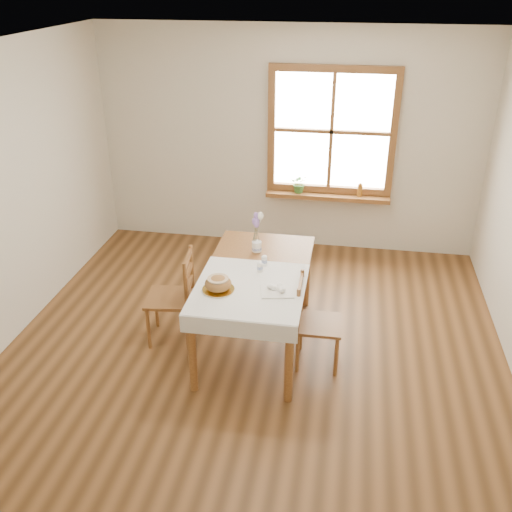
{
  "coord_description": "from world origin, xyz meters",
  "views": [
    {
      "loc": [
        0.75,
        -4.01,
        3.13
      ],
      "look_at": [
        0.0,
        0.3,
        0.9
      ],
      "focal_mm": 40.0,
      "sensor_mm": 36.0,
      "label": 1
    }
  ],
  "objects": [
    {
      "name": "salt_shaker",
      "position": [
        0.04,
        0.28,
        0.81
      ],
      "size": [
        0.05,
        0.05,
        0.09
      ],
      "primitive_type": "cylinder",
      "rotation": [
        0.0,
        0.0,
        -0.02
      ],
      "color": "white",
      "rests_on": "table_linen"
    },
    {
      "name": "chair_left",
      "position": [
        -0.79,
        0.24,
        0.44
      ],
      "size": [
        0.48,
        0.46,
        0.89
      ],
      "primitive_type": null,
      "rotation": [
        0.0,
        0.0,
        -1.45
      ],
      "color": "#925E2D",
      "rests_on": "ground"
    },
    {
      "name": "lavender_bouquet",
      "position": [
        -0.06,
        0.67,
        1.0
      ],
      "size": [
        0.16,
        0.16,
        0.3
      ],
      "primitive_type": null,
      "color": "#8361AC",
      "rests_on": "flower_vase"
    },
    {
      "name": "chair_right",
      "position": [
        0.58,
        0.1,
        0.41
      ],
      "size": [
        0.41,
        0.39,
        0.82
      ],
      "primitive_type": null,
      "rotation": [
        0.0,
        0.0,
        1.58
      ],
      "color": "#925E2D",
      "rests_on": "ground"
    },
    {
      "name": "table_linen",
      "position": [
        0.0,
        -0.0,
        0.76
      ],
      "size": [
        0.91,
        0.99,
        0.01
      ],
      "primitive_type": "cube",
      "color": "white",
      "rests_on": "dining_table"
    },
    {
      "name": "window",
      "position": [
        0.5,
        2.47,
        1.45
      ],
      "size": [
        1.46,
        0.08,
        1.46
      ],
      "color": "#925E2D",
      "rests_on": "ground"
    },
    {
      "name": "pepper_shaker",
      "position": [
        0.06,
        0.41,
        0.81
      ],
      "size": [
        0.06,
        0.06,
        0.1
      ],
      "primitive_type": "cylinder",
      "rotation": [
        0.0,
        0.0,
        0.28
      ],
      "color": "white",
      "rests_on": "table_linen"
    },
    {
      "name": "room_walls",
      "position": [
        0.0,
        0.0,
        1.71
      ],
      "size": [
        4.6,
        5.1,
        2.65
      ],
      "color": "beige",
      "rests_on": "ground"
    },
    {
      "name": "potted_plant",
      "position": [
        0.16,
        2.4,
        0.8
      ],
      "size": [
        0.21,
        0.23,
        0.18
      ],
      "primitive_type": "imported",
      "rotation": [
        0.0,
        0.0,
        0.03
      ],
      "color": "#3D722D",
      "rests_on": "window_sill"
    },
    {
      "name": "bread_loaf",
      "position": [
        -0.25,
        -0.09,
        0.83
      ],
      "size": [
        0.22,
        0.22,
        0.12
      ],
      "primitive_type": "ellipsoid",
      "color": "olive",
      "rests_on": "bread_plate"
    },
    {
      "name": "window_sill",
      "position": [
        0.5,
        2.4,
        0.69
      ],
      "size": [
        1.46,
        0.2,
        0.05
      ],
      "color": "#925E2D",
      "rests_on": "ground"
    },
    {
      "name": "flower_vase",
      "position": [
        -0.06,
        0.67,
        0.8
      ],
      "size": [
        0.1,
        0.1,
        0.1
      ],
      "primitive_type": "cylinder",
      "rotation": [
        0.0,
        0.0,
        -0.16
      ],
      "color": "white",
      "rests_on": "dining_table"
    },
    {
      "name": "eggs",
      "position": [
        0.23,
        -0.04,
        0.79
      ],
      "size": [
        0.24,
        0.22,
        0.04
      ],
      "primitive_type": null,
      "rotation": [
        0.0,
        0.0,
        0.21
      ],
      "color": "white",
      "rests_on": "egg_napkin"
    },
    {
      "name": "bread_plate",
      "position": [
        -0.25,
        -0.09,
        0.77
      ],
      "size": [
        0.27,
        0.27,
        0.01
      ],
      "primitive_type": "cylinder",
      "rotation": [
        0.0,
        0.0,
        -0.04
      ],
      "color": "white",
      "rests_on": "table_linen"
    },
    {
      "name": "dining_table",
      "position": [
        0.0,
        0.3,
        0.66
      ],
      "size": [
        0.9,
        1.6,
        0.75
      ],
      "color": "#925E2D",
      "rests_on": "ground"
    },
    {
      "name": "ground",
      "position": [
        0.0,
        0.0,
        0.0
      ],
      "size": [
        5.0,
        5.0,
        0.0
      ],
      "primitive_type": "plane",
      "color": "brown",
      "rests_on": "ground"
    },
    {
      "name": "amber_bottle",
      "position": [
        0.87,
        2.4,
        0.8
      ],
      "size": [
        0.07,
        0.07,
        0.16
      ],
      "primitive_type": "cylinder",
      "rotation": [
        0.0,
        0.0,
        0.16
      ],
      "color": "#B56F21",
      "rests_on": "window_sill"
    },
    {
      "name": "egg_napkin",
      "position": [
        0.23,
        -0.04,
        0.77
      ],
      "size": [
        0.31,
        0.27,
        0.01
      ],
      "primitive_type": "cube",
      "rotation": [
        0.0,
        0.0,
        0.21
      ],
      "color": "white",
      "rests_on": "table_linen"
    }
  ]
}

